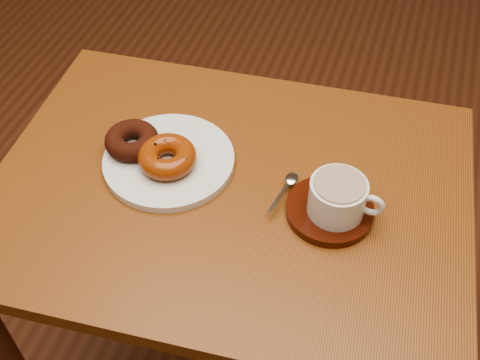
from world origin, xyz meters
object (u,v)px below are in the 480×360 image
(donut_plate, at_px, (169,160))
(coffee_cup, at_px, (338,197))
(saucer, at_px, (330,210))
(cafe_table, at_px, (230,229))

(donut_plate, xyz_separation_m, coffee_cup, (0.31, -0.03, 0.04))
(saucer, relative_size, coffee_cup, 1.18)
(donut_plate, relative_size, saucer, 1.61)
(saucer, distance_m, coffee_cup, 0.04)
(coffee_cup, bearing_deg, saucer, 166.09)
(donut_plate, distance_m, saucer, 0.30)
(coffee_cup, bearing_deg, donut_plate, 176.81)
(donut_plate, height_order, saucer, saucer)
(donut_plate, bearing_deg, saucer, -4.94)
(saucer, bearing_deg, cafe_table, 177.24)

